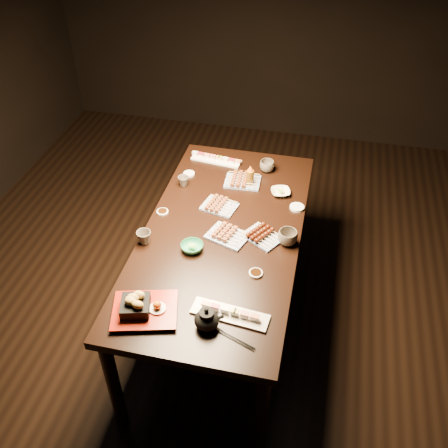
{
  "coord_description": "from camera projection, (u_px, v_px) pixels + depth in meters",
  "views": [
    {
      "loc": [
        0.69,
        -2.18,
        2.65
      ],
      "look_at": [
        0.19,
        -0.0,
        0.77
      ],
      "focal_mm": 40.0,
      "sensor_mm": 36.0,
      "label": 1
    }
  ],
  "objects": [
    {
      "name": "sauce_dish_east",
      "position": [
        297.0,
        207.0,
        3.06
      ],
      "size": [
        0.11,
        0.11,
        0.02
      ],
      "primitive_type": "cylinder",
      "rotation": [
        0.0,
        0.0,
        0.22
      ],
      "color": "white",
      "rests_on": "dining_table"
    },
    {
      "name": "yakitori_plate_left",
      "position": [
        243.0,
        179.0,
        3.25
      ],
      "size": [
        0.24,
        0.18,
        0.06
      ],
      "primitive_type": null,
      "rotation": [
        0.0,
        0.0,
        0.05
      ],
      "color": "#828EB6",
      "rests_on": "dining_table"
    },
    {
      "name": "condiment_bottle",
      "position": [
        250.0,
        176.0,
        3.2
      ],
      "size": [
        0.06,
        0.06,
        0.15
      ],
      "primitive_type": "cylinder",
      "rotation": [
        0.0,
        0.0,
        -0.35
      ],
      "color": "brown",
      "rests_on": "dining_table"
    },
    {
      "name": "teacup_far_left",
      "position": [
        184.0,
        181.0,
        3.23
      ],
      "size": [
        0.07,
        0.07,
        0.07
      ],
      "primitive_type": "imported",
      "rotation": [
        0.0,
        0.0,
        -0.02
      ],
      "color": "#53493F",
      "rests_on": "dining_table"
    },
    {
      "name": "yakitori_plate_right",
      "position": [
        228.0,
        233.0,
        2.84
      ],
      "size": [
        0.27,
        0.23,
        0.06
      ],
      "primitive_type": null,
      "rotation": [
        0.0,
        0.0,
        -0.33
      ],
      "color": "#828EB6",
      "rests_on": "dining_table"
    },
    {
      "name": "edamame_bowl_green",
      "position": [
        192.0,
        247.0,
        2.76
      ],
      "size": [
        0.14,
        0.14,
        0.04
      ],
      "primitive_type": "imported",
      "rotation": [
        0.0,
        0.0,
        0.12
      ],
      "color": "#2C8859",
      "rests_on": "dining_table"
    },
    {
      "name": "ground",
      "position": [
        197.0,
        305.0,
        3.45
      ],
      "size": [
        5.0,
        5.0,
        0.0
      ],
      "primitive_type": "plane",
      "color": "black",
      "rests_on": "ground"
    },
    {
      "name": "sauce_dish_west",
      "position": [
        163.0,
        212.0,
        3.03
      ],
      "size": [
        0.07,
        0.07,
        0.01
      ],
      "primitive_type": "cylinder",
      "rotation": [
        0.0,
        0.0,
        -0.03
      ],
      "color": "white",
      "rests_on": "dining_table"
    },
    {
      "name": "teacup_far_right",
      "position": [
        267.0,
        166.0,
        3.35
      ],
      "size": [
        0.11,
        0.11,
        0.08
      ],
      "primitive_type": "imported",
      "rotation": [
        0.0,
        0.0,
        0.09
      ],
      "color": "#53493F",
      "rests_on": "dining_table"
    },
    {
      "name": "chopsticks_se",
      "position": [
        234.0,
        339.0,
        2.31
      ],
      "size": [
        0.22,
        0.1,
        0.01
      ],
      "primitive_type": null,
      "rotation": [
        0.0,
        0.0,
        -0.37
      ],
      "color": "black",
      "rests_on": "dining_table"
    },
    {
      "name": "teacup_near_left",
      "position": [
        144.0,
        237.0,
        2.8
      ],
      "size": [
        0.11,
        0.11,
        0.08
      ],
      "primitive_type": "imported",
      "rotation": [
        0.0,
        0.0,
        -0.41
      ],
      "color": "#53493F",
      "rests_on": "dining_table"
    },
    {
      "name": "chopsticks_near",
      "position": [
        148.0,
        301.0,
        2.48
      ],
      "size": [
        0.23,
        0.11,
        0.01
      ],
      "primitive_type": null,
      "rotation": [
        0.0,
        0.0,
        0.37
      ],
      "color": "black",
      "rests_on": "dining_table"
    },
    {
      "name": "sushi_platter_far",
      "position": [
        216.0,
        158.0,
        3.46
      ],
      "size": [
        0.36,
        0.14,
        0.04
      ],
      "primitive_type": null,
      "rotation": [
        0.0,
        0.0,
        3.01
      ],
      "color": "white",
      "rests_on": "dining_table"
    },
    {
      "name": "teapot",
      "position": [
        207.0,
        318.0,
        2.33
      ],
      "size": [
        0.18,
        0.18,
        0.12
      ],
      "primitive_type": null,
      "rotation": [
        0.0,
        0.0,
        0.31
      ],
      "color": "black",
      "rests_on": "dining_table"
    },
    {
      "name": "tempura_tray",
      "position": [
        144.0,
        305.0,
        2.4
      ],
      "size": [
        0.37,
        0.32,
        0.11
      ],
      "primitive_type": null,
      "rotation": [
        0.0,
        0.0,
        0.26
      ],
      "color": "black",
      "rests_on": "dining_table"
    },
    {
      "name": "sushi_platter_near",
      "position": [
        230.0,
        312.0,
        2.41
      ],
      "size": [
        0.39,
        0.14,
        0.05
      ],
      "primitive_type": null,
      "rotation": [
        0.0,
        0.0,
        -0.1
      ],
      "color": "white",
      "rests_on": "dining_table"
    },
    {
      "name": "teacup_mid_right",
      "position": [
        288.0,
        237.0,
        2.79
      ],
      "size": [
        0.12,
        0.12,
        0.09
      ],
      "primitive_type": "imported",
      "rotation": [
        0.0,
        0.0,
        -0.1
      ],
      "color": "#53493F",
      "rests_on": "dining_table"
    },
    {
      "name": "tsukune_plate",
      "position": [
        263.0,
        235.0,
        2.83
      ],
      "size": [
        0.26,
        0.24,
        0.05
      ],
      "primitive_type": null,
      "rotation": [
        0.0,
        0.0,
        -0.56
      ],
      "color": "#828EB6",
      "rests_on": "dining_table"
    },
    {
      "name": "edamame_bowl_cream",
      "position": [
        281.0,
        192.0,
        3.17
      ],
      "size": [
        0.15,
        0.15,
        0.03
      ],
      "primitive_type": "imported",
      "rotation": [
        0.0,
        0.0,
        0.3
      ],
      "color": "#F2EAC6",
      "rests_on": "dining_table"
    },
    {
      "name": "dining_table",
      "position": [
        222.0,
        277.0,
        3.13
      ],
      "size": [
        1.03,
        1.86,
        0.75
      ],
      "primitive_type": "cube",
      "rotation": [
        0.0,
        0.0,
        -0.07
      ],
      "color": "black",
      "rests_on": "ground"
    },
    {
      "name": "sauce_dish_nw",
      "position": [
        189.0,
        174.0,
        3.34
      ],
      "size": [
        0.1,
        0.1,
        0.01
      ],
      "primitive_type": "cylinder",
      "rotation": [
        0.0,
        0.0,
        -0.37
      ],
      "color": "white",
      "rests_on": "dining_table"
    },
    {
      "name": "yakitori_plate_center",
      "position": [
        219.0,
        204.0,
        3.05
      ],
      "size": [
        0.23,
        0.19,
        0.05
      ],
      "primitive_type": null,
      "rotation": [
        0.0,
        0.0,
        -0.23
      ],
      "color": "#828EB6",
      "rests_on": "dining_table"
    },
    {
      "name": "sauce_dish_se",
      "position": [
        256.0,
        273.0,
        2.63
      ],
      "size": [
        0.08,
        0.08,
        0.01
      ],
      "primitive_type": "cylinder",
      "rotation": [
        0.0,
        0.0,
        0.03
      ],
      "color": "white",
      "rests_on": "dining_table"
    }
  ]
}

